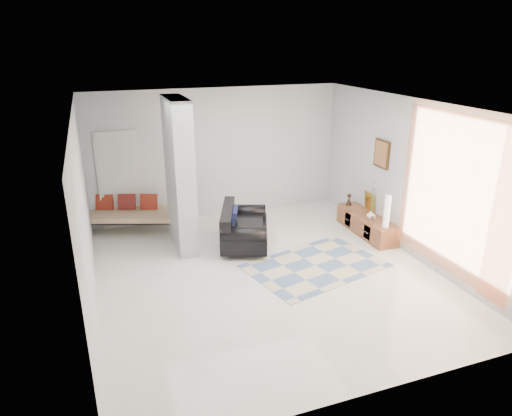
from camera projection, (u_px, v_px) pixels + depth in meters
name	position (u px, v px, depth m)	size (l,w,h in m)	color
floor	(267.00, 273.00, 7.74)	(6.00, 6.00, 0.00)	beige
ceiling	(269.00, 106.00, 6.76)	(6.00, 6.00, 0.00)	white
wall_back	(218.00, 154.00, 9.90)	(6.00, 6.00, 0.00)	silver
wall_front	(375.00, 285.00, 4.61)	(6.00, 6.00, 0.00)	silver
wall_left	(85.00, 217.00, 6.38)	(6.00, 6.00, 0.00)	silver
wall_right	(411.00, 179.00, 8.13)	(6.00, 6.00, 0.00)	silver
partition_column	(180.00, 175.00, 8.31)	(0.35, 1.20, 2.80)	#A7ABAE
hallway_door	(120.00, 180.00, 9.33)	(0.85, 0.06, 2.04)	silver
curtain	(455.00, 196.00, 7.07)	(2.55, 2.55, 0.00)	#FC7F42
wall_art	(382.00, 154.00, 8.82)	(0.04, 0.45, 0.55)	#3C2710
media_console	(366.00, 224.00, 9.27)	(0.45, 1.63, 0.80)	brown
loveseat	(242.00, 228.00, 8.67)	(1.28, 1.63, 0.76)	silver
daybed	(133.00, 213.00, 9.30)	(2.12, 1.42, 0.77)	black
area_rug	(315.00, 266.00, 8.00)	(2.30, 1.53, 0.01)	beige
cylinder_lamp	(387.00, 211.00, 8.51)	(0.11, 0.11, 0.63)	white
bronze_figurine	(349.00, 200.00, 9.71)	(0.13, 0.13, 0.25)	#301E15
vase	(371.00, 215.00, 8.98)	(0.17, 0.17, 0.17)	white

